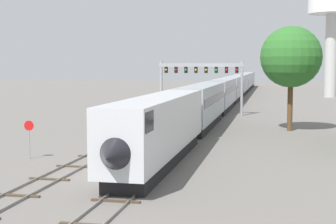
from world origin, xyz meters
name	(u,v)px	position (x,y,z in m)	size (l,w,h in m)	color
ground_plane	(114,176)	(0.00, 0.00, 0.00)	(400.00, 400.00, 0.00)	slate
track_main	(228,105)	(2.00, 60.00, 0.07)	(2.60, 200.00, 0.16)	slate
track_near	(177,114)	(-3.50, 40.00, 0.07)	(2.60, 160.00, 0.16)	slate
passenger_train	(233,88)	(2.00, 70.25, 2.61)	(3.04, 152.86, 4.80)	silver
signal_gantry	(201,75)	(-0.25, 40.93, 5.71)	(12.10, 0.49, 7.66)	#999BA0
water_tower	(332,7)	(22.06, 86.39, 19.59)	(10.56, 10.56, 24.63)	beige
stop_sign	(29,134)	(-8.00, 4.31, 1.87)	(0.76, 0.08, 2.88)	gray
trackside_tree_left	(291,57)	(11.59, 25.21, 7.86)	(6.50, 6.50, 11.15)	brown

